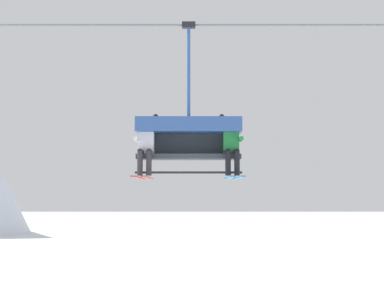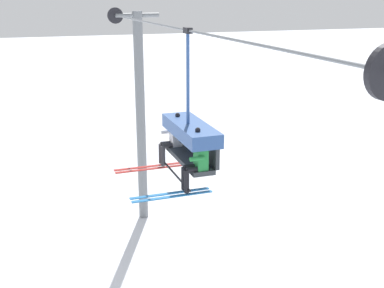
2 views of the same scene
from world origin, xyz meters
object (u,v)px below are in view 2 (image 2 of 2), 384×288
(lift_tower_near, at_px, (140,114))
(skier_green, at_px, (195,161))
(skier_white, at_px, (171,138))
(chairlift_chair, at_px, (191,135))

(lift_tower_near, relative_size, skier_green, 4.85)
(lift_tower_near, relative_size, skier_white, 4.85)
(lift_tower_near, relative_size, chairlift_chair, 2.58)
(lift_tower_near, bearing_deg, skier_green, -5.95)
(chairlift_chair, bearing_deg, skier_green, -13.92)
(chairlift_chair, bearing_deg, skier_white, -166.08)
(lift_tower_near, height_order, skier_green, lift_tower_near)
(chairlift_chair, relative_size, skier_green, 1.88)
(chairlift_chair, height_order, skier_green, chairlift_chair)
(lift_tower_near, xyz_separation_m, skier_green, (8.85, -0.92, 1.13))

